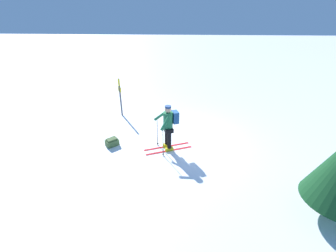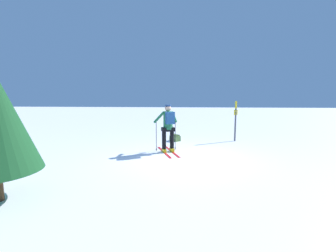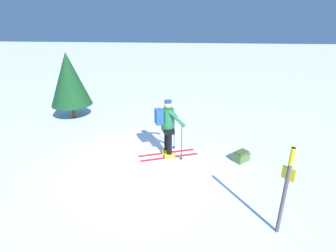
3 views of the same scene
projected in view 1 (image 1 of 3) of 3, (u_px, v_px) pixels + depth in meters
name	position (u px, v px, depth m)	size (l,w,h in m)	color
ground_plane	(187.00, 140.00, 8.98)	(80.00, 80.00, 0.00)	white
skier	(169.00, 125.00, 7.96)	(1.80, 1.07, 1.73)	red
dropped_backpack	(112.00, 142.00, 8.56)	(0.55, 0.54, 0.30)	#4C6B38
trail_marker	(120.00, 94.00, 10.55)	(0.18, 0.19, 1.82)	#4C4C51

